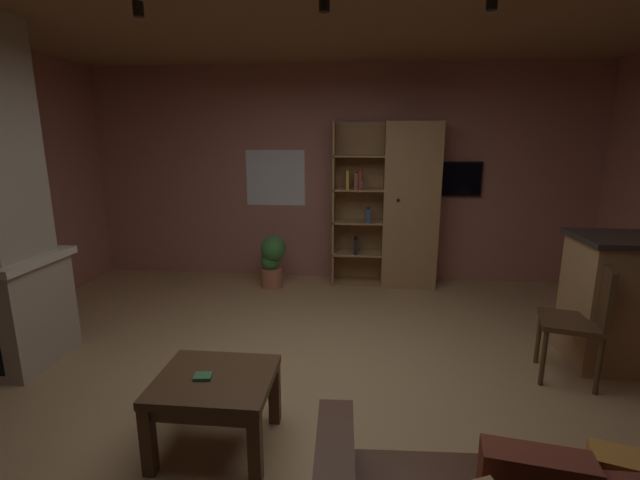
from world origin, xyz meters
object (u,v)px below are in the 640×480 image
Objects in this scene: bookshelf_cabinet at (403,207)px; table_book_0 at (203,376)px; coffee_table at (215,390)px; potted_floor_plant at (272,260)px; dining_chair at (584,315)px; wall_mounted_tv at (450,179)px.

bookshelf_cabinet is 3.53m from table_book_0.
coffee_table is 0.12m from table_book_0.
potted_floor_plant reaches higher than coffee_table.
table_book_0 is 0.16× the size of potted_floor_plant.
potted_floor_plant is (-2.77, 1.92, -0.18)m from dining_chair.
table_book_0 is at bearing -120.05° from wall_mounted_tv.
coffee_table is 0.74× the size of dining_chair.
potted_floor_plant is (-1.59, -0.26, -0.65)m from bookshelf_cabinet.
bookshelf_cabinet is 0.70m from wall_mounted_tv.
table_book_0 is at bearing -158.23° from dining_chair.
coffee_table is at bearing 20.07° from table_book_0.
wall_mounted_tv is (2.18, 0.47, 0.97)m from potted_floor_plant.
potted_floor_plant reaches higher than table_book_0.
coffee_table is 6.74× the size of table_book_0.
coffee_table is (-1.33, -3.18, -0.63)m from bookshelf_cabinet.
wall_mounted_tv is (-0.59, 2.39, 0.79)m from dining_chair.
table_book_0 is 2.76m from dining_chair.
coffee_table is at bearing -84.84° from potted_floor_plant.
bookshelf_cabinet is at bearing -160.24° from wall_mounted_tv.
dining_chair is 2.59m from wall_mounted_tv.
bookshelf_cabinet is 3.10× the size of potted_floor_plant.
bookshelf_cabinet is at bearing 9.18° from potted_floor_plant.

